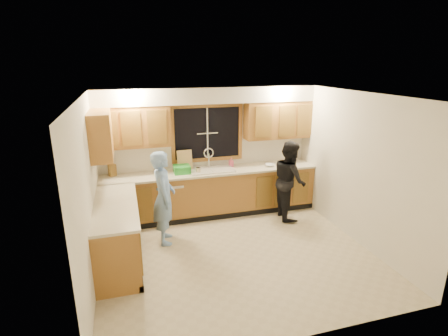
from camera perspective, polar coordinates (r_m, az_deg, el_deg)
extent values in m
plane|color=#C3B696|center=(5.77, 2.03, -13.77)|extent=(4.20, 4.20, 0.00)
plane|color=white|center=(4.98, 2.33, 11.78)|extent=(4.20, 4.20, 0.00)
plane|color=silver|center=(7.00, -2.72, 2.91)|extent=(4.20, 0.00, 4.20)
plane|color=silver|center=(5.03, -21.24, -3.99)|extent=(0.00, 3.80, 3.80)
plane|color=silver|center=(6.21, 20.91, -0.06)|extent=(0.00, 3.80, 3.80)
cube|color=#A56F30|center=(6.97, -2.05, -4.15)|extent=(4.20, 0.60, 0.88)
cube|color=#A56F30|center=(5.65, -17.03, -10.21)|extent=(0.60, 1.90, 0.88)
cube|color=beige|center=(6.80, -2.06, -0.57)|extent=(4.20, 0.63, 0.04)
cube|color=beige|center=(5.46, -17.29, -5.89)|extent=(0.63, 1.90, 0.04)
cube|color=#A56F30|center=(6.54, -14.75, 6.52)|extent=(1.35, 0.33, 0.75)
cube|color=#A56F30|center=(7.19, 8.74, 7.79)|extent=(1.35, 0.33, 0.75)
cube|color=#A56F30|center=(5.94, -19.46, 5.10)|extent=(0.33, 0.90, 0.75)
cube|color=silver|center=(6.65, -2.49, 11.79)|extent=(4.20, 0.35, 0.30)
cube|color=black|center=(6.92, -2.75, 5.71)|extent=(1.30, 0.01, 1.00)
cube|color=#A56F30|center=(6.82, -2.80, 10.11)|extent=(1.44, 0.03, 0.07)
cube|color=#A56F30|center=(7.03, -2.67, 1.42)|extent=(1.44, 0.03, 0.07)
cube|color=#A56F30|center=(6.78, -8.39, 5.33)|extent=(0.07, 0.03, 1.00)
cube|color=#A56F30|center=(7.10, 2.68, 6.00)|extent=(0.07, 0.03, 1.00)
cube|color=silver|center=(6.80, -2.09, -0.29)|extent=(0.86, 0.52, 0.03)
cube|color=silver|center=(6.79, -3.80, -1.17)|extent=(0.38, 0.42, 0.18)
cube|color=silver|center=(6.88, -0.39, -0.87)|extent=(0.38, 0.42, 0.18)
cylinder|color=silver|center=(6.95, -2.51, 1.36)|extent=(0.04, 0.04, 0.28)
torus|color=silver|center=(6.91, -2.52, 2.47)|extent=(0.21, 0.03, 0.21)
cube|color=white|center=(6.83, -8.98, -5.08)|extent=(0.60, 0.56, 0.82)
cube|color=white|center=(5.14, -17.05, -12.95)|extent=(0.58, 0.75, 0.90)
imported|color=#7BA7E9|center=(5.88, -9.81, -4.80)|extent=(0.43, 0.61, 1.59)
imported|color=black|center=(6.84, 10.63, -1.94)|extent=(0.67, 0.81, 1.53)
cube|color=olive|center=(6.77, -17.77, -0.32)|extent=(0.15, 0.15, 0.22)
cube|color=tan|center=(6.81, -6.43, 1.27)|extent=(0.30, 0.12, 0.39)
cube|color=green|center=(6.67, -6.90, -0.20)|extent=(0.31, 0.29, 0.14)
imported|color=#E3567E|center=(7.03, 1.19, 0.96)|extent=(0.08, 0.08, 0.18)
imported|color=silver|center=(7.11, 7.51, 0.46)|extent=(0.24, 0.24, 0.05)
cylinder|color=beige|center=(6.62, -4.35, -0.39)|extent=(0.08, 0.08, 0.12)
cylinder|color=beige|center=(6.61, -4.13, -0.40)|extent=(0.07, 0.07, 0.12)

